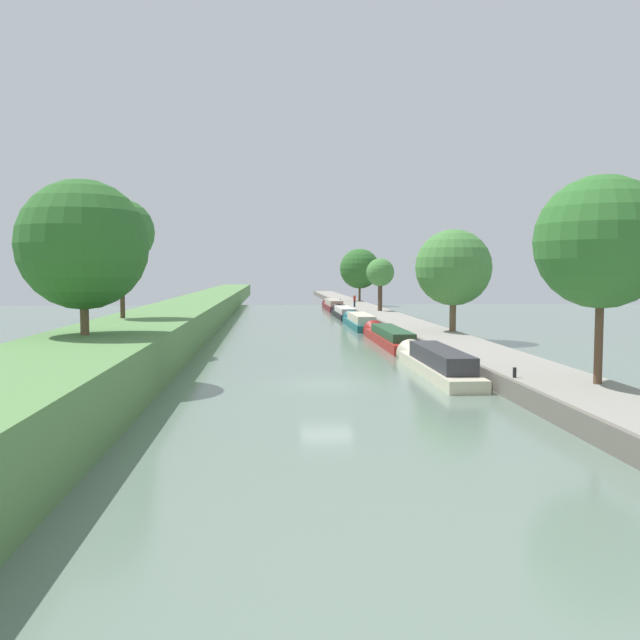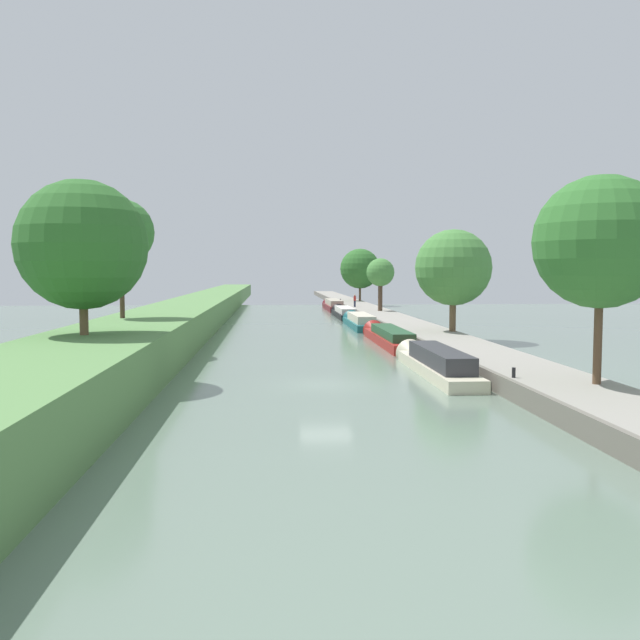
{
  "view_description": "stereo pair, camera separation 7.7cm",
  "coord_description": "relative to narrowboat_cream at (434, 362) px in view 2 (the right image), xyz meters",
  "views": [
    {
      "loc": [
        -2.65,
        -32.3,
        5.46
      ],
      "look_at": [
        1.84,
        30.09,
        1.0
      ],
      "focal_mm": 37.93,
      "sensor_mm": 36.0,
      "label": 1
    },
    {
      "loc": [
        -2.57,
        -32.3,
        5.46
      ],
      "look_at": [
        1.84,
        30.09,
        1.0
      ],
      "focal_mm": 37.93,
      "sensor_mm": 36.0,
      "label": 2
    }
  ],
  "objects": [
    {
      "name": "narrowboat_teal",
      "position": [
        -0.12,
        30.76,
        -0.04
      ],
      "size": [
        2.09,
        13.43,
        2.05
      ],
      "color": "#195B60",
      "rests_on": "ground_plane"
    },
    {
      "name": "narrowboat_cream",
      "position": [
        0.0,
        0.0,
        0.0
      ],
      "size": [
        1.91,
        13.06,
        2.07
      ],
      "color": "beige",
      "rests_on": "ground_plane"
    },
    {
      "name": "tree_rightbank_far",
      "position": [
        5.33,
        71.94,
        5.38
      ],
      "size": [
        6.38,
        6.38,
        8.34
      ],
      "color": "brown",
      "rests_on": "right_towpath"
    },
    {
      "name": "ground_plane",
      "position": [
        -6.14,
        -3.34,
        -0.59
      ],
      "size": [
        160.0,
        160.0,
        0.0
      ],
      "primitive_type": "plane",
      "color": "slate"
    },
    {
      "name": "mooring_bollard_near",
      "position": [
        1.85,
        -6.95,
        0.46
      ],
      "size": [
        0.16,
        0.16,
        0.45
      ],
      "color": "black",
      "rests_on": "right_towpath"
    },
    {
      "name": "right_towpath",
      "position": [
        3.66,
        -3.34,
        -0.18
      ],
      "size": [
        4.22,
        260.0,
        0.83
      ],
      "color": "gray",
      "rests_on": "ground_plane"
    },
    {
      "name": "narrowboat_maroon",
      "position": [
        0.04,
        61.56,
        0.03
      ],
      "size": [
        2.12,
        15.61,
        2.16
      ],
      "color": "maroon",
      "rests_on": "ground_plane"
    },
    {
      "name": "mooring_bollard_far",
      "position": [
        1.85,
        68.57,
        0.46
      ],
      "size": [
        0.16,
        0.16,
        0.45
      ],
      "color": "black",
      "rests_on": "right_towpath"
    },
    {
      "name": "tree_rightbank_near",
      "position": [
        4.69,
        -8.81,
        6.08
      ],
      "size": [
        5.47,
        5.47,
        8.59
      ],
      "color": "brown",
      "rests_on": "right_towpath"
    },
    {
      "name": "narrowboat_red",
      "position": [
        0.11,
        15.22,
        -0.07
      ],
      "size": [
        1.97,
        15.37,
        1.88
      ],
      "color": "maroon",
      "rests_on": "ground_plane"
    },
    {
      "name": "person_walking",
      "position": [
        2.2,
        53.22,
        1.11
      ],
      "size": [
        0.34,
        0.34,
        1.66
      ],
      "color": "#282D42",
      "rests_on": "right_towpath"
    },
    {
      "name": "stone_quay",
      "position": [
        1.42,
        -3.34,
        -0.15
      ],
      "size": [
        0.25,
        260.0,
        0.88
      ],
      "color": "#6B665B",
      "rests_on": "ground_plane"
    },
    {
      "name": "left_grassy_bank",
      "position": [
        -16.96,
        -3.34,
        0.64
      ],
      "size": [
        6.27,
        260.0,
        2.47
      ],
      "color": "#5B894C",
      "rests_on": "ground_plane"
    },
    {
      "name": "tree_rightbank_midnear",
      "position": [
        5.31,
        15.98,
        5.19
      ],
      "size": [
        5.92,
        5.92,
        7.93
      ],
      "color": "brown",
      "rests_on": "right_towpath"
    },
    {
      "name": "narrowboat_black",
      "position": [
        -0.05,
        45.82,
        -0.09
      ],
      "size": [
        2.06,
        13.83,
        1.95
      ],
      "color": "black",
      "rests_on": "ground_plane"
    },
    {
      "name": "tree_leftbank_upstream",
      "position": [
        -18.41,
        8.8,
        7.41
      ],
      "size": [
        4.26,
        4.26,
        7.68
      ],
      "color": "#4C3828",
      "rests_on": "left_grassy_bank"
    },
    {
      "name": "tree_leftbank_downstream",
      "position": [
        -17.66,
        -2.92,
        6.14
      ],
      "size": [
        6.15,
        6.15,
        7.35
      ],
      "color": "brown",
      "rests_on": "left_grassy_bank"
    },
    {
      "name": "tree_rightbank_midfar",
      "position": [
        4.11,
        43.97,
        4.75
      ],
      "size": [
        3.33,
        3.33,
        6.26
      ],
      "color": "#4C3828",
      "rests_on": "right_towpath"
    }
  ]
}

